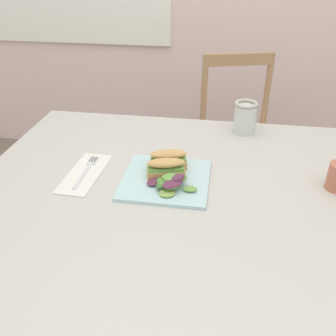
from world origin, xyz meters
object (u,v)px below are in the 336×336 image
at_px(chair_wooden_far, 239,142).
at_px(sandwich_half_front, 166,167).
at_px(sandwich_half_back, 168,159).
at_px(mason_jar_iced_tea, 245,119).
at_px(fork_on_napkin, 87,169).
at_px(plate_lunch, 166,179).
at_px(dining_table, 182,224).

relative_size(chair_wooden_far, sandwich_half_front, 7.41).
bearing_deg(chair_wooden_far, sandwich_half_back, -106.69).
relative_size(sandwich_half_front, mason_jar_iced_tea, 1.02).
height_order(fork_on_napkin, mason_jar_iced_tea, mason_jar_iced_tea).
height_order(chair_wooden_far, plate_lunch, chair_wooden_far).
bearing_deg(sandwich_half_front, dining_table, -44.78).
xyz_separation_m(sandwich_half_front, fork_on_napkin, (-0.24, 0.01, -0.03)).
xyz_separation_m(sandwich_half_front, mason_jar_iced_tea, (0.23, 0.36, 0.01)).
bearing_deg(mason_jar_iced_tea, fork_on_napkin, -143.20).
relative_size(plate_lunch, mason_jar_iced_tea, 2.14).
bearing_deg(chair_wooden_far, dining_table, -101.57).
distance_m(chair_wooden_far, mason_jar_iced_tea, 0.62).
bearing_deg(sandwich_half_back, fork_on_napkin, -169.13).
xyz_separation_m(dining_table, fork_on_napkin, (-0.30, 0.06, 0.12)).
distance_m(dining_table, mason_jar_iced_tea, 0.48).
height_order(sandwich_half_front, mason_jar_iced_tea, mason_jar_iced_tea).
relative_size(dining_table, chair_wooden_far, 1.40).
xyz_separation_m(dining_table, plate_lunch, (-0.05, 0.04, 0.12)).
bearing_deg(dining_table, chair_wooden_far, 78.43).
bearing_deg(plate_lunch, chair_wooden_far, 74.63).
bearing_deg(fork_on_napkin, sandwich_half_back, 10.87).
height_order(plate_lunch, sandwich_half_back, sandwich_half_back).
bearing_deg(sandwich_half_back, mason_jar_iced_tea, 53.14).
distance_m(dining_table, plate_lunch, 0.14).
distance_m(fork_on_napkin, mason_jar_iced_tea, 0.59).
distance_m(sandwich_half_front, sandwich_half_back, 0.05).
bearing_deg(sandwich_half_front, chair_wooden_far, 74.32).
height_order(plate_lunch, fork_on_napkin, plate_lunch).
xyz_separation_m(chair_wooden_far, plate_lunch, (-0.24, -0.88, 0.30)).
distance_m(dining_table, sandwich_half_back, 0.20).
bearing_deg(mason_jar_iced_tea, sandwich_half_back, -126.86).
bearing_deg(chair_wooden_far, plate_lunch, -105.37).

